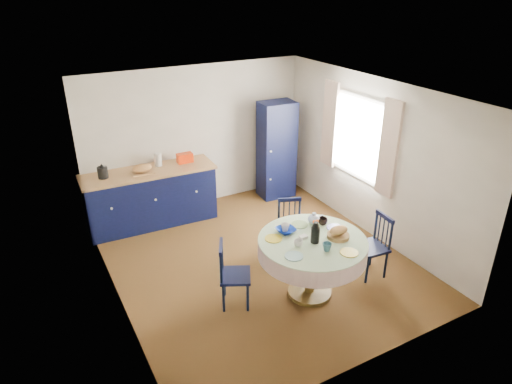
% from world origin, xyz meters
% --- Properties ---
extents(floor, '(4.50, 4.50, 0.00)m').
position_xyz_m(floor, '(0.00, 0.00, 0.00)').
color(floor, black).
rests_on(floor, ground).
extents(ceiling, '(4.50, 4.50, 0.00)m').
position_xyz_m(ceiling, '(0.00, 0.00, 2.50)').
color(ceiling, white).
rests_on(ceiling, wall_back).
extents(wall_back, '(4.00, 0.02, 2.50)m').
position_xyz_m(wall_back, '(0.00, 2.25, 1.25)').
color(wall_back, silver).
rests_on(wall_back, floor).
extents(wall_left, '(0.02, 4.50, 2.50)m').
position_xyz_m(wall_left, '(-2.00, 0.00, 1.25)').
color(wall_left, silver).
rests_on(wall_left, floor).
extents(wall_right, '(0.02, 4.50, 2.50)m').
position_xyz_m(wall_right, '(2.00, 0.00, 1.25)').
color(wall_right, silver).
rests_on(wall_right, floor).
extents(window, '(0.10, 1.74, 1.45)m').
position_xyz_m(window, '(1.95, 0.30, 1.52)').
color(window, white).
rests_on(window, wall_right).
extents(kitchen_counter, '(2.18, 0.75, 1.20)m').
position_xyz_m(kitchen_counter, '(-1.00, 1.90, 0.49)').
color(kitchen_counter, black).
rests_on(kitchen_counter, floor).
extents(pantry_cabinet, '(0.66, 0.49, 1.81)m').
position_xyz_m(pantry_cabinet, '(1.40, 1.85, 0.90)').
color(pantry_cabinet, black).
rests_on(pantry_cabinet, floor).
extents(dining_table, '(1.37, 1.37, 1.11)m').
position_xyz_m(dining_table, '(0.23, -0.98, 0.70)').
color(dining_table, brown).
rests_on(dining_table, floor).
extents(chair_left, '(0.51, 0.52, 0.88)m').
position_xyz_m(chair_left, '(-0.75, -0.66, 0.45)').
color(chair_left, black).
rests_on(chair_left, floor).
extents(chair_far, '(0.50, 0.49, 0.86)m').
position_xyz_m(chair_far, '(0.53, -0.00, 0.44)').
color(chair_far, black).
rests_on(chair_far, floor).
extents(chair_right, '(0.42, 0.44, 0.90)m').
position_xyz_m(chair_right, '(1.25, -1.01, 0.46)').
color(chair_right, black).
rests_on(chair_right, floor).
extents(mug_a, '(0.11, 0.11, 0.09)m').
position_xyz_m(mug_a, '(-0.02, -1.02, 0.87)').
color(mug_a, silver).
rests_on(mug_a, dining_table).
extents(mug_b, '(0.11, 0.11, 0.10)m').
position_xyz_m(mug_b, '(0.22, -1.26, 0.88)').
color(mug_b, '#376A79').
rests_on(mug_b, dining_table).
extents(mug_c, '(0.12, 0.12, 0.10)m').
position_xyz_m(mug_c, '(0.56, -0.72, 0.88)').
color(mug_c, black).
rests_on(mug_c, dining_table).
extents(mug_d, '(0.11, 0.11, 0.10)m').
position_xyz_m(mug_d, '(0.03, -0.63, 0.88)').
color(mug_d, silver).
rests_on(mug_d, dining_table).
extents(cobalt_bowl, '(0.25, 0.25, 0.06)m').
position_xyz_m(cobalt_bowl, '(0.02, -0.67, 0.86)').
color(cobalt_bowl, navy).
rests_on(cobalt_bowl, dining_table).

